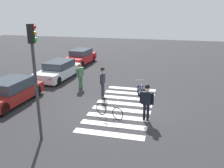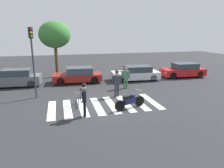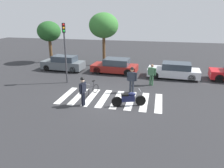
% 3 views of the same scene
% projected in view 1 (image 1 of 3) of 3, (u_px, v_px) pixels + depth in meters
% --- Properties ---
extents(ground_plane, '(60.00, 60.00, 0.00)m').
position_uv_depth(ground_plane, '(123.00, 107.00, 13.41)').
color(ground_plane, '#2B2B2D').
extents(police_motorcycle, '(2.05, 0.93, 1.04)m').
position_uv_depth(police_motorcycle, '(142.00, 92.00, 14.31)').
color(police_motorcycle, black).
rests_on(police_motorcycle, ground_plane).
extents(leaning_bicycle, '(0.71, 1.56, 0.98)m').
position_uv_depth(leaning_bicycle, '(109.00, 110.00, 12.02)').
color(leaning_bicycle, black).
rests_on(leaning_bicycle, ground_plane).
extents(officer_on_foot, '(0.29, 0.68, 1.85)m').
position_uv_depth(officer_on_foot, '(147.00, 100.00, 11.47)').
color(officer_on_foot, black).
rests_on(officer_on_foot, ground_plane).
extents(officer_by_motorcycle, '(0.70, 0.25, 1.89)m').
position_uv_depth(officer_by_motorcycle, '(103.00, 80.00, 14.52)').
color(officer_by_motorcycle, '#1E232D').
rests_on(officer_by_motorcycle, ground_plane).
extents(pedestrian_bystander, '(0.64, 0.35, 1.69)m').
position_uv_depth(pedestrian_bystander, '(80.00, 74.00, 16.21)').
color(pedestrian_bystander, '#3F724C').
rests_on(pedestrian_bystander, ground_plane).
extents(crosswalk_stripes, '(6.75, 3.18, 0.01)m').
position_uv_depth(crosswalk_stripes, '(123.00, 106.00, 13.41)').
color(crosswalk_stripes, silver).
rests_on(crosswalk_stripes, ground_plane).
extents(car_maroon_wagon, '(4.31, 2.14, 1.36)m').
position_uv_depth(car_maroon_wagon, '(9.00, 92.00, 13.74)').
color(car_maroon_wagon, black).
rests_on(car_maroon_wagon, ground_plane).
extents(car_white_van, '(4.47, 2.07, 1.34)m').
position_uv_depth(car_white_van, '(59.00, 70.00, 18.56)').
color(car_white_van, black).
rests_on(car_white_van, ground_plane).
extents(car_red_convertible, '(4.33, 1.96, 1.39)m').
position_uv_depth(car_red_convertible, '(81.00, 57.00, 23.31)').
color(car_red_convertible, black).
rests_on(car_red_convertible, ground_plane).
extents(traffic_light_pole, '(0.31, 0.36, 4.71)m').
position_uv_depth(traffic_light_pole, '(35.00, 66.00, 9.15)').
color(traffic_light_pole, '#38383D').
rests_on(traffic_light_pole, ground_plane).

